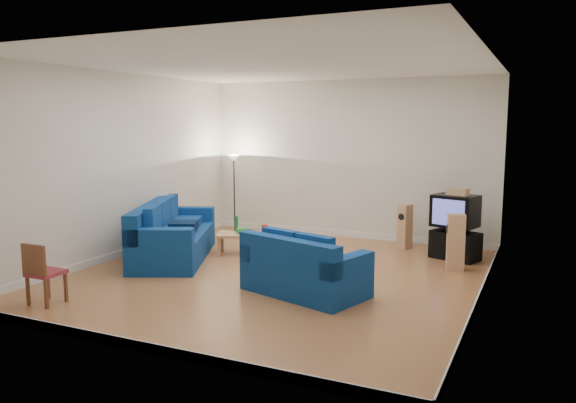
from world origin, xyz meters
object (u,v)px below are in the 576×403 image
at_px(sofa_three_seat, 171,239).
at_px(television, 455,211).
at_px(tv_stand, 455,245).
at_px(sofa_loveseat, 303,272).
at_px(coffee_table, 247,236).

height_order(sofa_three_seat, television, television).
xyz_separation_m(tv_stand, television, (-0.02, -0.01, 0.60)).
bearing_deg(television, sofa_loveseat, -101.54).
relative_size(sofa_three_seat, sofa_loveseat, 1.44).
relative_size(sofa_loveseat, tv_stand, 2.33).
bearing_deg(sofa_three_seat, tv_stand, 89.92).
bearing_deg(sofa_loveseat, television, 78.87).
bearing_deg(coffee_table, sofa_three_seat, -140.34).
xyz_separation_m(sofa_three_seat, tv_stand, (4.49, 2.03, -0.11)).
bearing_deg(sofa_three_seat, coffee_table, 105.29).
relative_size(coffee_table, tv_stand, 1.47).
distance_m(coffee_table, tv_stand, 3.65).
bearing_deg(coffee_table, sofa_loveseat, -43.55).
bearing_deg(sofa_three_seat, television, 89.88).
relative_size(coffee_table, television, 1.41).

